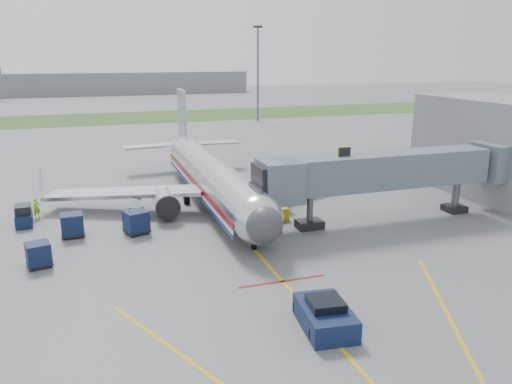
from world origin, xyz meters
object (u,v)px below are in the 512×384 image
object	(u,v)px
pushback_tug	(325,316)
baggage_tug	(24,216)
belt_loader	(138,217)
ramp_worker	(37,208)
airliner	(212,177)

from	to	relation	value
pushback_tug	baggage_tug	distance (m)	29.30
baggage_tug	belt_loader	distance (m)	9.73
baggage_tug	ramp_worker	world-z (taller)	ramp_worker
pushback_tug	belt_loader	size ratio (longest dim) A/B	1.03
belt_loader	ramp_worker	size ratio (longest dim) A/B	2.31
airliner	belt_loader	size ratio (longest dim) A/B	8.41
airliner	baggage_tug	bearing A→B (deg)	-174.40
pushback_tug	belt_loader	world-z (taller)	belt_loader
ramp_worker	belt_loader	bearing A→B (deg)	-54.80
belt_loader	ramp_worker	xyz separation A→B (m)	(-8.56, 4.24, 0.41)
pushback_tug	ramp_worker	world-z (taller)	ramp_worker
airliner	ramp_worker	distance (m)	16.45
pushback_tug	belt_loader	bearing A→B (deg)	110.27
airliner	belt_loader	distance (m)	9.02
airliner	belt_loader	bearing A→B (deg)	-152.76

